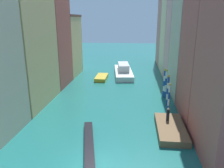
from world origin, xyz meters
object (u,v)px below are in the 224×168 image
mooring_pole_3 (164,82)px  mooring_pole_0 (169,98)px  person_on_dock (168,115)px  mooring_pole_2 (166,84)px  gondola_black (89,145)px  waterfront_dock (171,128)px  vaporetto_white (123,71)px  mooring_pole_1 (168,90)px  motorboat_0 (101,77)px

mooring_pole_3 → mooring_pole_0: bearing=-91.4°
person_on_dock → mooring_pole_3: bearing=85.8°
mooring_pole_2 → gondola_black: bearing=-120.6°
waterfront_dock → vaporetto_white: 26.50m
person_on_dock → mooring_pole_3: (0.79, 10.87, 0.89)m
waterfront_dock → gondola_black: bearing=-153.2°
person_on_dock → mooring_pole_0: 4.25m
waterfront_dock → mooring_pole_3: mooring_pole_3 is taller
person_on_dock → gondola_black: (-8.21, -5.57, -1.18)m
vaporetto_white → gondola_black: bearing=-93.2°
person_on_dock → vaporetto_white: size_ratio=0.12×
mooring_pole_2 → waterfront_dock: bearing=-93.6°
waterfront_dock → mooring_pole_0: mooring_pole_0 is taller
gondola_black → mooring_pole_2: bearing=59.4°
mooring_pole_1 → gondola_black: 15.57m
mooring_pole_0 → mooring_pole_2: mooring_pole_2 is taller
mooring_pole_3 → motorboat_0: 15.15m
mooring_pole_1 → gondola_black: bearing=-125.9°
mooring_pole_1 → mooring_pole_3: bearing=90.6°
person_on_dock → motorboat_0: 23.07m
person_on_dock → motorboat_0: (-10.89, 20.32, -1.08)m
motorboat_0 → mooring_pole_2: bearing=-41.6°
person_on_dock → mooring_pole_3: size_ratio=0.34×
mooring_pole_2 → vaporetto_white: (-7.45, 14.45, -1.45)m
mooring_pole_2 → person_on_dock: bearing=-95.3°
mooring_pole_3 → waterfront_dock: bearing=-92.8°
mooring_pole_2 → gondola_black: (-9.12, -15.41, -2.12)m
mooring_pole_2 → motorboat_0: 15.90m
vaporetto_white → mooring_pole_1: bearing=-67.0°
motorboat_0 → mooring_pole_1: bearing=-48.8°
mooring_pole_0 → mooring_pole_1: (0.21, 2.79, 0.23)m
mooring_pole_0 → gondola_black: bearing=-132.3°
mooring_pole_0 → mooring_pole_2: bearing=87.2°
person_on_dock → motorboat_0: size_ratio=0.29×
mooring_pole_1 → mooring_pole_2: size_ratio=0.97×
waterfront_dock → person_on_dock: size_ratio=4.45×
person_on_dock → gondola_black: size_ratio=0.17×
mooring_pole_2 → motorboat_0: size_ratio=0.85×
waterfront_dock → mooring_pole_3: bearing=87.2°
mooring_pole_0 → motorboat_0: (-11.51, 16.16, -1.71)m
mooring_pole_0 → vaporetto_white: bearing=109.6°
person_on_dock → mooring_pole_0: size_ratio=0.39×
waterfront_dock → person_on_dock: (-0.19, 1.32, 1.08)m
vaporetto_white → motorboat_0: vaporetto_white is taller
mooring_pole_1 → vaporetto_white: 18.91m
vaporetto_white → motorboat_0: 5.92m
mooring_pole_0 → mooring_pole_3: mooring_pole_3 is taller
mooring_pole_0 → gondola_black: size_ratio=0.43×
mooring_pole_1 → mooring_pole_2: mooring_pole_2 is taller
mooring_pole_3 → vaporetto_white: (-7.33, 13.43, -1.40)m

